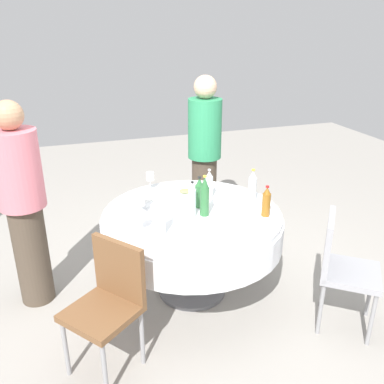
# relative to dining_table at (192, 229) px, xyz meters

# --- Properties ---
(ground_plane) EXTENTS (10.00, 10.00, 0.00)m
(ground_plane) POSITION_rel_dining_table_xyz_m (0.00, 0.00, -0.59)
(ground_plane) COLOR gray
(dining_table) EXTENTS (1.43, 1.43, 0.74)m
(dining_table) POSITION_rel_dining_table_xyz_m (0.00, 0.00, 0.00)
(dining_table) COLOR white
(dining_table) RESTS_ON ground_plane
(bottle_clear_far) EXTENTS (0.07, 0.07, 0.29)m
(bottle_clear_far) POSITION_rel_dining_table_xyz_m (0.32, 0.28, 0.28)
(bottle_clear_far) COLOR silver
(bottle_clear_far) RESTS_ON dining_table
(bottle_clear_outer) EXTENTS (0.07, 0.07, 0.28)m
(bottle_clear_outer) POSITION_rel_dining_table_xyz_m (-0.53, -0.03, 0.28)
(bottle_clear_outer) COLOR silver
(bottle_clear_outer) RESTS_ON dining_table
(bottle_clear_south) EXTENTS (0.06, 0.06, 0.25)m
(bottle_clear_south) POSITION_rel_dining_table_xyz_m (-0.23, -0.23, 0.26)
(bottle_clear_south) COLOR silver
(bottle_clear_south) RESTS_ON dining_table
(bottle_green_west) EXTENTS (0.07, 0.07, 0.26)m
(bottle_green_west) POSITION_rel_dining_table_xyz_m (-0.09, -0.07, 0.27)
(bottle_green_west) COLOR #2D6B38
(bottle_green_west) RESTS_ON dining_table
(bottle_green_rear) EXTENTS (0.07, 0.07, 0.32)m
(bottle_green_rear) POSITION_rel_dining_table_xyz_m (-0.07, 0.08, 0.30)
(bottle_green_rear) COLOR #2D6B38
(bottle_green_rear) RESTS_ON dining_table
(bottle_amber_left) EXTENTS (0.06, 0.06, 0.25)m
(bottle_amber_left) POSITION_rel_dining_table_xyz_m (-0.51, 0.24, 0.26)
(bottle_amber_left) COLOR #8C5619
(bottle_amber_left) RESTS_ON dining_table
(bottle_clear_front) EXTENTS (0.06, 0.06, 0.28)m
(bottle_clear_front) POSITION_rel_dining_table_xyz_m (0.02, 0.06, 0.28)
(bottle_clear_front) COLOR silver
(bottle_clear_front) RESTS_ON dining_table
(wine_glass_west) EXTENTS (0.07, 0.07, 0.14)m
(wine_glass_west) POSITION_rel_dining_table_xyz_m (0.38, -0.09, 0.25)
(wine_glass_west) COLOR white
(wine_glass_west) RESTS_ON dining_table
(wine_glass_rear) EXTENTS (0.07, 0.07, 0.16)m
(wine_glass_rear) POSITION_rel_dining_table_xyz_m (0.20, -0.57, 0.26)
(wine_glass_rear) COLOR white
(wine_glass_rear) RESTS_ON dining_table
(wine_glass_left) EXTENTS (0.06, 0.06, 0.15)m
(wine_glass_left) POSITION_rel_dining_table_xyz_m (0.35, -0.19, 0.26)
(wine_glass_left) COLOR white
(wine_glass_left) RESTS_ON dining_table
(wine_glass_front) EXTENTS (0.07, 0.07, 0.14)m
(wine_glass_front) POSITION_rel_dining_table_xyz_m (0.44, 0.17, 0.26)
(wine_glass_front) COLOR white
(wine_glass_front) RESTS_ON dining_table
(plate_north) EXTENTS (0.23, 0.23, 0.02)m
(plate_north) POSITION_rel_dining_table_xyz_m (0.31, -0.39, 0.16)
(plate_north) COLOR white
(plate_north) RESTS_ON dining_table
(plate_inner) EXTENTS (0.25, 0.25, 0.04)m
(plate_inner) POSITION_rel_dining_table_xyz_m (-0.06, -0.37, 0.16)
(plate_inner) COLOR white
(plate_inner) RESTS_ON dining_table
(plate_east) EXTENTS (0.23, 0.23, 0.02)m
(plate_east) POSITION_rel_dining_table_xyz_m (0.16, -0.10, 0.16)
(plate_east) COLOR white
(plate_east) RESTS_ON dining_table
(fork_outer) EXTENTS (0.06, 0.18, 0.00)m
(fork_outer) POSITION_rel_dining_table_xyz_m (-0.19, 0.42, 0.15)
(fork_outer) COLOR silver
(fork_outer) RESTS_ON dining_table
(fork_south) EXTENTS (0.12, 0.15, 0.00)m
(fork_south) POSITION_rel_dining_table_xyz_m (-0.23, 0.12, 0.15)
(fork_south) COLOR silver
(fork_south) RESTS_ON dining_table
(fork_west) EXTENTS (0.17, 0.09, 0.00)m
(fork_west) POSITION_rel_dining_table_xyz_m (-0.37, -0.04, 0.15)
(fork_west) COLOR silver
(fork_west) RESTS_ON dining_table
(folded_napkin) EXTENTS (0.14, 0.14, 0.02)m
(folded_napkin) POSITION_rel_dining_table_xyz_m (0.07, 0.40, 0.16)
(folded_napkin) COLOR white
(folded_napkin) RESTS_ON dining_table
(person_far) EXTENTS (0.34, 0.34, 1.65)m
(person_far) POSITION_rel_dining_table_xyz_m (-0.49, -1.07, 0.27)
(person_far) COLOR #4C3F33
(person_far) RESTS_ON ground_plane
(person_outer) EXTENTS (0.34, 0.34, 1.63)m
(person_outer) POSITION_rel_dining_table_xyz_m (1.23, -0.31, 0.26)
(person_outer) COLOR #4C3F33
(person_outer) RESTS_ON ground_plane
(chair_left) EXTENTS (0.56, 0.56, 0.87)m
(chair_left) POSITION_rel_dining_table_xyz_m (0.74, 0.58, -0.07)
(chair_left) COLOR brown
(chair_left) RESTS_ON ground_plane
(chair_front) EXTENTS (0.56, 0.56, 0.87)m
(chair_front) POSITION_rel_dining_table_xyz_m (-0.89, 0.70, -0.07)
(chair_front) COLOR #99999E
(chair_front) RESTS_ON ground_plane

